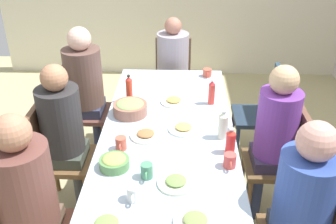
# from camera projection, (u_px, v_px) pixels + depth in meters

# --- Properties ---
(ground_plane) EXTENTS (6.59, 6.59, 0.00)m
(ground_plane) POSITION_uv_depth(u_px,v_px,m) (168.00, 206.00, 3.19)
(ground_plane) COLOR tan
(dining_table) EXTENTS (2.22, 0.96, 0.73)m
(dining_table) POSITION_uv_depth(u_px,v_px,m) (168.00, 138.00, 2.87)
(dining_table) COLOR #AABFD4
(dining_table) RESTS_ON ground_plane
(person_0) EXTENTS (0.33, 0.33, 1.25)m
(person_0) POSITION_uv_depth(u_px,v_px,m) (302.00, 200.00, 2.15)
(person_0) COLOR #2C2F44
(person_0) RESTS_ON ground_plane
(chair_1) EXTENTS (0.40, 0.40, 0.90)m
(chair_1) POSITION_uv_depth(u_px,v_px,m) (78.00, 107.00, 3.61)
(chair_1) COLOR brown
(chair_1) RESTS_ON ground_plane
(person_1) EXTENTS (0.33, 0.33, 1.27)m
(person_1) POSITION_uv_depth(u_px,v_px,m) (85.00, 82.00, 3.49)
(person_1) COLOR navy
(person_1) RESTS_ON ground_plane
(chair_2) EXTENTS (0.40, 0.40, 0.90)m
(chair_2) POSITION_uv_depth(u_px,v_px,m) (55.00, 153.00, 2.97)
(chair_2) COLOR brown
(chair_2) RESTS_ON ground_plane
(person_2) EXTENTS (0.31, 0.31, 1.23)m
(person_2) POSITION_uv_depth(u_px,v_px,m) (63.00, 128.00, 2.85)
(person_2) COLOR #3B3E44
(person_2) RESTS_ON ground_plane
(chair_3) EXTENTS (0.40, 0.40, 0.90)m
(chair_3) POSITION_uv_depth(u_px,v_px,m) (283.00, 157.00, 2.91)
(chair_3) COLOR brown
(chair_3) RESTS_ON ground_plane
(person_3) EXTENTS (0.30, 0.30, 1.25)m
(person_3) POSITION_uv_depth(u_px,v_px,m) (275.00, 131.00, 2.80)
(person_3) COLOR navy
(person_3) RESTS_ON ground_plane
(chair_4) EXTENTS (0.40, 0.40, 0.90)m
(chair_4) POSITION_uv_depth(u_px,v_px,m) (265.00, 110.00, 3.56)
(chair_4) COLOR #243548
(chair_4) RESTS_ON ground_plane
(chair_5) EXTENTS (0.40, 0.40, 0.90)m
(chair_5) POSITION_uv_depth(u_px,v_px,m) (173.00, 75.00, 4.24)
(chair_5) COLOR brown
(chair_5) RESTS_ON ground_plane
(person_5) EXTENTS (0.33, 0.33, 1.17)m
(person_5) POSITION_uv_depth(u_px,v_px,m) (173.00, 62.00, 4.06)
(person_5) COLOR navy
(person_5) RESTS_ON ground_plane
(person_6) EXTENTS (0.34, 0.34, 1.26)m
(person_6) POSITION_uv_depth(u_px,v_px,m) (27.00, 193.00, 2.20)
(person_6) COLOR brown
(person_6) RESTS_ON ground_plane
(plate_0) EXTENTS (0.23, 0.23, 0.04)m
(plate_0) POSITION_uv_depth(u_px,v_px,m) (195.00, 221.00, 2.02)
(plate_0) COLOR silver
(plate_0) RESTS_ON dining_table
(plate_1) EXTENTS (0.22, 0.22, 0.04)m
(plate_1) POSITION_uv_depth(u_px,v_px,m) (146.00, 135.00, 2.75)
(plate_1) COLOR silver
(plate_1) RESTS_ON dining_table
(plate_2) EXTENTS (0.22, 0.22, 0.04)m
(plate_2) POSITION_uv_depth(u_px,v_px,m) (174.00, 101.00, 3.20)
(plate_2) COLOR white
(plate_2) RESTS_ON dining_table
(plate_3) EXTENTS (0.22, 0.22, 0.04)m
(plate_3) POSITION_uv_depth(u_px,v_px,m) (176.00, 182.00, 2.30)
(plate_3) COLOR silver
(plate_3) RESTS_ON dining_table
(plate_5) EXTENTS (0.22, 0.22, 0.04)m
(plate_5) POSITION_uv_depth(u_px,v_px,m) (184.00, 128.00, 2.83)
(plate_5) COLOR white
(plate_5) RESTS_ON dining_table
(bowl_0) EXTENTS (0.26, 0.26, 0.11)m
(bowl_0) POSITION_uv_depth(u_px,v_px,m) (130.00, 108.00, 3.01)
(bowl_0) COLOR #96614F
(bowl_0) RESTS_ON dining_table
(bowl_1) EXTENTS (0.19, 0.19, 0.08)m
(bowl_1) POSITION_uv_depth(u_px,v_px,m) (114.00, 162.00, 2.43)
(bowl_1) COLOR #56884A
(bowl_1) RESTS_ON dining_table
(cup_0) EXTENTS (0.11, 0.07, 0.10)m
(cup_0) POSITION_uv_depth(u_px,v_px,m) (147.00, 171.00, 2.33)
(cup_0) COLOR #4A8667
(cup_0) RESTS_ON dining_table
(cup_1) EXTENTS (0.12, 0.08, 0.07)m
(cup_1) POSITION_uv_depth(u_px,v_px,m) (207.00, 73.00, 3.65)
(cup_1) COLOR #C85641
(cup_1) RESTS_ON dining_table
(cup_2) EXTENTS (0.11, 0.08, 0.09)m
(cup_2) POSITION_uv_depth(u_px,v_px,m) (133.00, 193.00, 2.16)
(cup_2) COLOR silver
(cup_2) RESTS_ON dining_table
(cup_3) EXTENTS (0.11, 0.08, 0.09)m
(cup_3) POSITION_uv_depth(u_px,v_px,m) (230.00, 161.00, 2.43)
(cup_3) COLOR #CB4943
(cup_3) RESTS_ON dining_table
(cup_4) EXTENTS (0.11, 0.07, 0.09)m
(cup_4) POSITION_uv_depth(u_px,v_px,m) (121.00, 144.00, 2.60)
(cup_4) COLOR #C55642
(cup_4) RESTS_ON dining_table
(bottle_0) EXTENTS (0.05, 0.05, 0.24)m
(bottle_0) POSITION_uv_depth(u_px,v_px,m) (129.00, 89.00, 3.17)
(bottle_0) COLOR red
(bottle_0) RESTS_ON dining_table
(bottle_1) EXTENTS (0.06, 0.06, 0.19)m
(bottle_1) POSITION_uv_depth(u_px,v_px,m) (231.00, 141.00, 2.54)
(bottle_1) COLOR red
(bottle_1) RESTS_ON dining_table
(bottle_2) EXTENTS (0.07, 0.07, 0.22)m
(bottle_2) POSITION_uv_depth(u_px,v_px,m) (223.00, 125.00, 2.69)
(bottle_2) COLOR silver
(bottle_2) RESTS_ON dining_table
(bottle_3) EXTENTS (0.05, 0.05, 0.21)m
(bottle_3) POSITION_uv_depth(u_px,v_px,m) (212.00, 92.00, 3.14)
(bottle_3) COLOR #E03D32
(bottle_3) RESTS_ON dining_table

